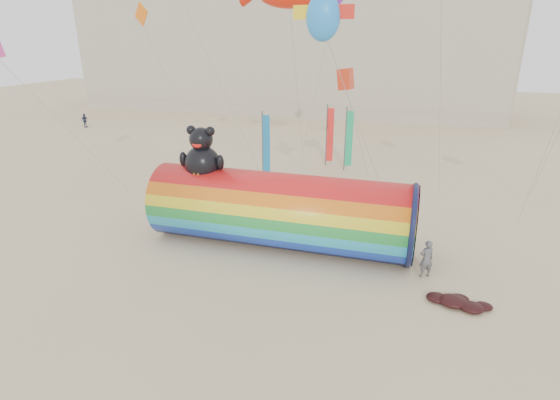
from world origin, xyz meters
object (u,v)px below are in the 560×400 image
(hotel_building, at_px, (285,37))
(fabric_bundle, at_px, (458,302))
(windsock_assembly, at_px, (280,208))
(kite_handler, at_px, (426,259))

(hotel_building, relative_size, fabric_bundle, 23.06)
(windsock_assembly, distance_m, kite_handler, 7.59)
(hotel_building, relative_size, kite_handler, 32.85)
(kite_handler, height_order, fabric_bundle, kite_handler)
(windsock_assembly, height_order, kite_handler, windsock_assembly)
(hotel_building, relative_size, windsock_assembly, 4.46)
(hotel_building, bearing_deg, kite_handler, -66.56)
(windsock_assembly, distance_m, fabric_bundle, 9.49)
(fabric_bundle, bearing_deg, hotel_building, 113.85)
(hotel_building, bearing_deg, fabric_bundle, -66.15)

